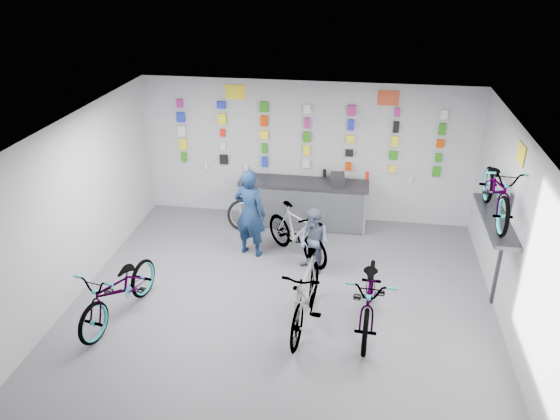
% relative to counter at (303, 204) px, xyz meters
% --- Properties ---
extents(floor, '(8.00, 8.00, 0.00)m').
position_rel_counter_xyz_m(floor, '(0.00, -3.54, -0.49)').
color(floor, '#545459').
rests_on(floor, ground).
extents(ceiling, '(8.00, 8.00, 0.00)m').
position_rel_counter_xyz_m(ceiling, '(0.00, -3.54, 2.51)').
color(ceiling, white).
rests_on(ceiling, wall_back).
extents(wall_back, '(7.00, 0.00, 7.00)m').
position_rel_counter_xyz_m(wall_back, '(0.00, 0.46, 1.01)').
color(wall_back, '#B7B7B9').
rests_on(wall_back, floor).
extents(wall_left, '(0.00, 8.00, 8.00)m').
position_rel_counter_xyz_m(wall_left, '(-3.50, -3.54, 1.01)').
color(wall_left, '#B7B7B9').
rests_on(wall_left, floor).
extents(wall_right, '(0.00, 8.00, 8.00)m').
position_rel_counter_xyz_m(wall_right, '(3.50, -3.54, 1.01)').
color(wall_right, '#B7B7B9').
rests_on(wall_right, floor).
extents(counter, '(2.70, 0.66, 1.00)m').
position_rel_counter_xyz_m(counter, '(0.00, 0.00, 0.00)').
color(counter, black).
rests_on(counter, floor).
extents(merch_wall, '(5.56, 0.08, 1.56)m').
position_rel_counter_xyz_m(merch_wall, '(-0.10, 0.39, 1.33)').
color(merch_wall, '#288213').
rests_on(merch_wall, wall_back).
extents(wall_bracket, '(0.39, 1.90, 2.00)m').
position_rel_counter_xyz_m(wall_bracket, '(3.33, -2.34, 0.98)').
color(wall_bracket, '#333338').
rests_on(wall_bracket, wall_right).
extents(sign_left, '(0.42, 0.02, 0.30)m').
position_rel_counter_xyz_m(sign_left, '(-1.50, 0.44, 2.23)').
color(sign_left, yellow).
rests_on(sign_left, wall_back).
extents(sign_right, '(0.42, 0.02, 0.30)m').
position_rel_counter_xyz_m(sign_right, '(1.60, 0.44, 2.23)').
color(sign_right, '#D84D29').
rests_on(sign_right, wall_back).
extents(sign_side, '(0.02, 0.40, 0.30)m').
position_rel_counter_xyz_m(sign_side, '(3.48, -2.34, 2.16)').
color(sign_side, yellow).
rests_on(sign_side, wall_right).
extents(bike_left, '(1.07, 2.07, 1.04)m').
position_rel_counter_xyz_m(bike_left, '(-2.49, -3.70, 0.03)').
color(bike_left, gray).
rests_on(bike_left, floor).
extents(bike_center, '(0.75, 2.01, 1.18)m').
position_rel_counter_xyz_m(bike_center, '(0.45, -3.44, 0.10)').
color(bike_center, gray).
rests_on(bike_center, floor).
extents(bike_right, '(0.84, 2.13, 1.10)m').
position_rel_counter_xyz_m(bike_right, '(1.44, -3.25, 0.06)').
color(bike_right, gray).
rests_on(bike_right, floor).
extents(bike_service, '(1.62, 1.58, 1.06)m').
position_rel_counter_xyz_m(bike_service, '(0.04, -1.37, 0.04)').
color(bike_service, gray).
rests_on(bike_service, floor).
extents(bike_wall, '(0.63, 1.80, 0.95)m').
position_rel_counter_xyz_m(bike_wall, '(3.25, -2.34, 1.57)').
color(bike_wall, gray).
rests_on(bike_wall, wall_bracket).
extents(clerk, '(0.73, 0.59, 1.75)m').
position_rel_counter_xyz_m(clerk, '(-0.86, -1.36, 0.39)').
color(clerk, '#112545').
rests_on(clerk, floor).
extents(customer, '(0.77, 0.74, 1.24)m').
position_rel_counter_xyz_m(customer, '(0.41, -1.83, 0.14)').
color(customer, '#515A71').
rests_on(customer, floor).
extents(spare_wheel, '(0.67, 0.30, 0.65)m').
position_rel_counter_xyz_m(spare_wheel, '(-1.25, -0.37, -0.17)').
color(spare_wheel, black).
rests_on(spare_wheel, floor).
extents(register, '(0.31, 0.32, 0.22)m').
position_rel_counter_xyz_m(register, '(0.69, 0.01, 0.62)').
color(register, black).
rests_on(register, counter).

